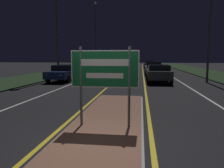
# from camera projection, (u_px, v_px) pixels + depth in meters

# --- Properties ---
(ground_plane) EXTENTS (160.00, 160.00, 0.00)m
(ground_plane) POSITION_uv_depth(u_px,v_px,m) (98.00, 143.00, 5.07)
(ground_plane) COLOR black
(median_island) EXTENTS (2.14, 9.95, 0.10)m
(median_island) POSITION_uv_depth(u_px,v_px,m) (105.00, 128.00, 6.08)
(median_island) COLOR #999993
(median_island) RESTS_ON ground_plane
(verge_left) EXTENTS (5.00, 100.00, 0.08)m
(verge_left) POSITION_uv_depth(u_px,v_px,m) (52.00, 74.00, 25.99)
(verge_left) COLOR #1E3319
(verge_left) RESTS_ON ground_plane
(verge_right) EXTENTS (5.00, 100.00, 0.08)m
(verge_right) POSITION_uv_depth(u_px,v_px,m) (221.00, 76.00, 23.51)
(verge_right) COLOR #1E3319
(verge_right) RESTS_ON ground_plane
(centre_line_yellow_left) EXTENTS (0.12, 70.00, 0.01)m
(centre_line_yellow_left) POSITION_uv_depth(u_px,v_px,m) (125.00, 72.00, 29.84)
(centre_line_yellow_left) COLOR gold
(centre_line_yellow_left) RESTS_ON ground_plane
(centre_line_yellow_right) EXTENTS (0.12, 70.00, 0.01)m
(centre_line_yellow_right) POSITION_uv_depth(u_px,v_px,m) (143.00, 72.00, 29.51)
(centre_line_yellow_right) COLOR gold
(centre_line_yellow_right) RESTS_ON ground_plane
(lane_line_white_left) EXTENTS (0.12, 70.00, 0.01)m
(lane_line_white_left) POSITION_uv_depth(u_px,v_px,m) (103.00, 72.00, 30.23)
(lane_line_white_left) COLOR silver
(lane_line_white_left) RESTS_ON ground_plane
(lane_line_white_right) EXTENTS (0.12, 70.00, 0.01)m
(lane_line_white_right) POSITION_uv_depth(u_px,v_px,m) (165.00, 73.00, 29.13)
(lane_line_white_right) COLOR silver
(lane_line_white_right) RESTS_ON ground_plane
(edge_line_white_left) EXTENTS (0.10, 70.00, 0.01)m
(edge_line_white_left) POSITION_uv_depth(u_px,v_px,m) (82.00, 72.00, 30.62)
(edge_line_white_left) COLOR silver
(edge_line_white_left) RESTS_ON ground_plane
(edge_line_white_right) EXTENTS (0.10, 70.00, 0.01)m
(edge_line_white_right) POSITION_uv_depth(u_px,v_px,m) (189.00, 73.00, 28.73)
(edge_line_white_right) COLOR silver
(edge_line_white_right) RESTS_ON ground_plane
(highway_sign) EXTENTS (1.85, 0.07, 2.18)m
(highway_sign) POSITION_uv_depth(u_px,v_px,m) (105.00, 72.00, 5.89)
(highway_sign) COLOR #56565B
(highway_sign) RESTS_ON median_island
(streetlight_left_near) EXTENTS (0.55, 0.55, 10.99)m
(streetlight_left_near) POSITION_uv_depth(u_px,v_px,m) (56.00, 0.00, 19.31)
(streetlight_left_near) COLOR #56565B
(streetlight_left_near) RESTS_ON ground_plane
(streetlight_left_far) EXTENTS (0.47, 0.47, 11.00)m
(streetlight_left_far) POSITION_uv_depth(u_px,v_px,m) (96.00, 30.00, 35.94)
(streetlight_left_far) COLOR #56565B
(streetlight_left_far) RESTS_ON ground_plane
(car_receding_0) EXTENTS (1.94, 4.40, 1.41)m
(car_receding_0) POSITION_uv_depth(u_px,v_px,m) (158.00, 73.00, 17.52)
(car_receding_0) COLOR #4C514C
(car_receding_0) RESTS_ON ground_plane
(car_receding_1) EXTENTS (1.91, 4.07, 1.54)m
(car_receding_1) POSITION_uv_depth(u_px,v_px,m) (153.00, 68.00, 24.64)
(car_receding_1) COLOR #B7B7BC
(car_receding_1) RESTS_ON ground_plane
(car_receding_2) EXTENTS (2.00, 4.54, 1.38)m
(car_receding_2) POSITION_uv_depth(u_px,v_px,m) (153.00, 66.00, 31.66)
(car_receding_2) COLOR black
(car_receding_2) RESTS_ON ground_plane
(car_receding_3) EXTENTS (1.92, 4.15, 1.44)m
(car_receding_3) POSITION_uv_depth(u_px,v_px,m) (149.00, 64.00, 39.86)
(car_receding_3) COLOR maroon
(car_receding_3) RESTS_ON ground_plane
(car_approaching_0) EXTENTS (1.89, 4.61, 1.36)m
(car_approaching_0) POSITION_uv_depth(u_px,v_px,m) (64.00, 72.00, 18.59)
(car_approaching_0) COLOR navy
(car_approaching_0) RESTS_ON ground_plane
(car_approaching_1) EXTENTS (1.98, 4.82, 1.43)m
(car_approaching_1) POSITION_uv_depth(u_px,v_px,m) (114.00, 67.00, 27.34)
(car_approaching_1) COLOR navy
(car_approaching_1) RESTS_ON ground_plane
(car_approaching_2) EXTENTS (1.90, 4.16, 1.36)m
(car_approaching_2) POSITION_uv_depth(u_px,v_px,m) (119.00, 65.00, 36.79)
(car_approaching_2) COLOR #B7B7BC
(car_approaching_2) RESTS_ON ground_plane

